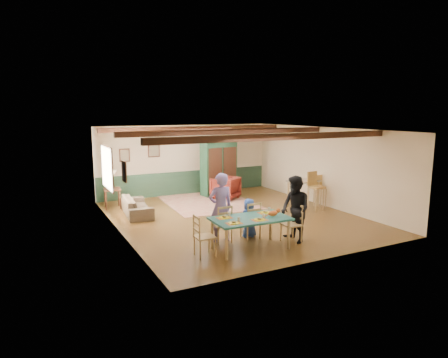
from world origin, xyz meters
name	(u,v)px	position (x,y,z in m)	size (l,w,h in m)	color
floor	(235,217)	(0.00, 0.00, 0.00)	(8.00, 8.00, 0.00)	#4F3416
wall_back	(186,160)	(0.00, 4.00, 1.35)	(7.00, 0.02, 2.70)	beige
wall_left	(119,184)	(-3.50, 0.00, 1.35)	(0.02, 8.00, 2.70)	beige
wall_right	(325,167)	(3.50, 0.00, 1.35)	(0.02, 8.00, 2.70)	beige
ceiling	(235,129)	(0.00, 0.00, 2.70)	(7.00, 8.00, 0.02)	white
wainscot_back	(187,182)	(0.00, 3.98, 0.45)	(6.95, 0.03, 0.90)	#1F3928
ceiling_beam_front	(280,137)	(0.00, -2.30, 2.61)	(6.95, 0.16, 0.16)	black
ceiling_beam_mid	(229,132)	(0.00, 0.40, 2.61)	(6.95, 0.16, 0.16)	black
ceiling_beam_back	(196,128)	(0.00, 3.00, 2.61)	(6.95, 0.16, 0.16)	black
window_left	(107,168)	(-3.47, 1.70, 1.55)	(0.06, 1.60, 1.30)	white
picture_left_wall	(124,172)	(-3.47, -0.60, 1.75)	(0.04, 0.42, 0.52)	gray
picture_back_a	(154,150)	(-1.30, 3.97, 1.80)	(0.45, 0.04, 0.55)	gray
picture_back_b	(125,155)	(-2.40, 3.97, 1.65)	(0.38, 0.04, 0.48)	gray
dining_table	(250,233)	(-1.04, -2.67, 0.38)	(1.82, 1.01, 0.76)	#1B5751
dining_chair_far_left	(222,224)	(-1.41, -1.93, 0.48)	(0.42, 0.45, 0.96)	#A88754
dining_chair_far_right	(251,220)	(-0.61, -1.96, 0.48)	(0.42, 0.45, 0.96)	#A88754
dining_chair_end_left	(205,236)	(-2.20, -2.63, 0.48)	(0.42, 0.45, 0.96)	#A88754
dining_chair_end_right	(291,224)	(0.13, -2.71, 0.48)	(0.42, 0.45, 0.96)	#A88754
person_man	(221,208)	(-1.41, -1.85, 0.87)	(0.64, 0.42, 1.74)	#7161A6
person_woman	(295,209)	(0.23, -2.72, 0.83)	(0.81, 0.63, 1.67)	black
person_child	(249,218)	(-0.60, -1.88, 0.51)	(0.50, 0.32, 1.02)	#244392
cat	(273,213)	(-0.48, -2.79, 0.85)	(0.36, 0.14, 0.18)	orange
place_setting_near_left	(234,221)	(-1.60, -2.90, 0.81)	(0.40, 0.30, 0.11)	yellow
place_setting_near_center	(260,218)	(-0.94, -2.93, 0.81)	(0.40, 0.30, 0.11)	yellow
place_setting_far_left	(224,216)	(-1.58, -2.40, 0.81)	(0.40, 0.30, 0.11)	yellow
place_setting_far_right	(265,211)	(-0.47, -2.44, 0.81)	(0.40, 0.30, 0.11)	yellow
area_rug	(208,202)	(0.12, 2.21, 0.01)	(2.90, 3.45, 0.01)	beige
armoire	(219,167)	(1.03, 3.21, 1.08)	(1.52, 0.61, 2.15)	#153623
armchair	(225,188)	(0.94, 2.47, 0.41)	(0.88, 0.90, 0.82)	#48100E
sofa	(137,206)	(-2.60, 1.68, 0.28)	(1.90, 0.74, 0.56)	#433729
end_table	(113,198)	(-3.11, 2.90, 0.33)	(0.54, 0.54, 0.67)	black
table_lamp	(112,180)	(-3.11, 2.90, 0.97)	(0.34, 0.34, 0.61)	beige
counter_table	(303,193)	(2.82, 0.26, 0.45)	(1.07, 0.62, 0.89)	#C2B297
bar_stool_left	(316,192)	(2.76, -0.48, 0.64)	(0.45, 0.50, 1.28)	#AF8744
bar_stool_right	(320,191)	(3.26, -0.09, 0.53)	(0.38, 0.42, 1.07)	#AF8744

